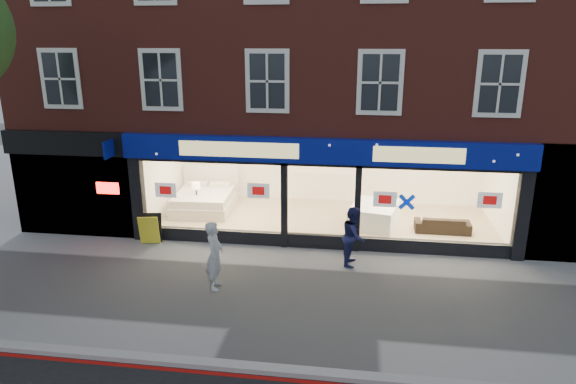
% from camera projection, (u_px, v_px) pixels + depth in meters
% --- Properties ---
extents(ground, '(120.00, 120.00, 0.00)m').
position_uv_depth(ground, '(309.00, 298.00, 12.19)').
color(ground, gray).
rests_on(ground, ground).
extents(kerb_line, '(60.00, 0.10, 0.01)m').
position_uv_depth(kerb_line, '(292.00, 381.00, 9.25)').
color(kerb_line, '#8C0A07').
rests_on(kerb_line, ground).
extents(kerb_stone, '(60.00, 0.25, 0.12)m').
position_uv_depth(kerb_stone, '(294.00, 371.00, 9.42)').
color(kerb_stone, gray).
rests_on(kerb_stone, ground).
extents(showroom_floor, '(11.00, 4.50, 0.10)m').
position_uv_depth(showroom_floor, '(325.00, 221.00, 17.15)').
color(showroom_floor, tan).
rests_on(showroom_floor, ground).
extents(building, '(19.00, 8.26, 10.30)m').
position_uv_depth(building, '(333.00, 14.00, 16.82)').
color(building, maroon).
rests_on(building, ground).
extents(display_bed, '(2.09, 2.47, 1.35)m').
position_uv_depth(display_bed, '(205.00, 199.00, 18.00)').
color(display_bed, beige).
rests_on(display_bed, showroom_floor).
extents(bedside_table, '(0.48, 0.48, 0.55)m').
position_uv_depth(bedside_table, '(197.00, 206.00, 17.60)').
color(bedside_table, brown).
rests_on(bedside_table, showroom_floor).
extents(mattress_stack, '(1.74, 2.01, 0.69)m').
position_uv_depth(mattress_stack, '(374.00, 215.00, 16.56)').
color(mattress_stack, white).
rests_on(mattress_stack, showroom_floor).
extents(sofa, '(1.70, 0.69, 0.49)m').
position_uv_depth(sofa, '(442.00, 224.00, 16.00)').
color(sofa, black).
rests_on(sofa, showroom_floor).
extents(a_board, '(0.65, 0.48, 0.91)m').
position_uv_depth(a_board, '(150.00, 229.00, 15.29)').
color(a_board, yellow).
rests_on(a_board, ground).
extents(pedestrian_grey, '(0.45, 0.65, 1.72)m').
position_uv_depth(pedestrian_grey, '(215.00, 255.00, 12.46)').
color(pedestrian_grey, '#ABAFB3').
rests_on(pedestrian_grey, ground).
extents(pedestrian_blue, '(0.69, 0.85, 1.63)m').
position_uv_depth(pedestrian_blue, '(354.00, 236.00, 13.80)').
color(pedestrian_blue, '#1A1C49').
rests_on(pedestrian_blue, ground).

